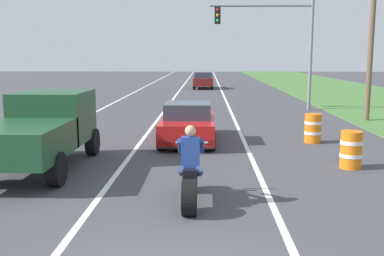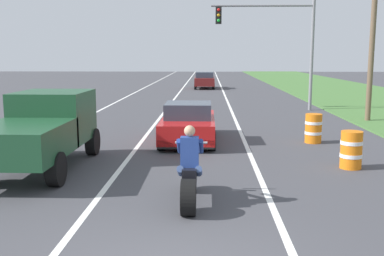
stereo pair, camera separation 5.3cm
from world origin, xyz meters
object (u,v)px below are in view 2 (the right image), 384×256
construction_barrel_mid (313,128)px  distant_car_far_ahead (205,80)px  traffic_light_mast_near (280,35)px  construction_barrel_nearest (351,150)px  sports_car_red (188,124)px  pickup_truck_left_lane_dark_green (42,127)px  motorcycle_with_rider (190,176)px

construction_barrel_mid → distant_car_far_ahead: size_ratio=0.25×
traffic_light_mast_near → construction_barrel_nearest: (-0.04, -13.10, -3.55)m
sports_car_red → construction_barrel_nearest: size_ratio=4.30×
traffic_light_mast_near → construction_barrel_nearest: traffic_light_mast_near is taller
sports_car_red → distant_car_far_ahead: size_ratio=1.08×
distant_car_far_ahead → construction_barrel_mid: bearing=-81.4°
construction_barrel_nearest → traffic_light_mast_near: bearing=89.8°
sports_car_red → distant_car_far_ahead: 25.82m
pickup_truck_left_lane_dark_green → construction_barrel_mid: bearing=26.0°
construction_barrel_mid → distant_car_far_ahead: bearing=98.6°
construction_barrel_nearest → pickup_truck_left_lane_dark_green: bearing=-177.8°
pickup_truck_left_lane_dark_green → motorcycle_with_rider: bearing=-35.5°
motorcycle_with_rider → pickup_truck_left_lane_dark_green: 4.92m
motorcycle_with_rider → construction_barrel_nearest: bearing=37.1°
sports_car_red → distant_car_far_ahead: (0.38, 25.81, 0.14)m
traffic_light_mast_near → construction_barrel_mid: 10.17m
traffic_light_mast_near → distant_car_far_ahead: bearing=104.2°
sports_car_red → distant_car_far_ahead: distant_car_far_ahead is taller
construction_barrel_nearest → distant_car_far_ahead: (-4.10, 29.51, 0.27)m
pickup_truck_left_lane_dark_green → distant_car_far_ahead: size_ratio=1.20×
traffic_light_mast_near → construction_barrel_nearest: size_ratio=6.00×
distant_car_far_ahead → pickup_truck_left_lane_dark_green: bearing=-97.7°
sports_car_red → construction_barrel_mid: size_ratio=4.30×
sports_car_red → distant_car_far_ahead: bearing=89.2°
pickup_truck_left_lane_dark_green → sports_car_red: bearing=47.5°
motorcycle_with_rider → construction_barrel_mid: motorcycle_with_rider is taller
sports_car_red → construction_barrel_nearest: (4.48, -3.69, -0.13)m
construction_barrel_nearest → distant_car_far_ahead: bearing=97.9°
construction_barrel_nearest → sports_car_red: bearing=140.5°
pickup_truck_left_lane_dark_green → construction_barrel_nearest: size_ratio=4.80×
construction_barrel_mid → distant_car_far_ahead: distant_car_far_ahead is taller
pickup_truck_left_lane_dark_green → traffic_light_mast_near: traffic_light_mast_near is taller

